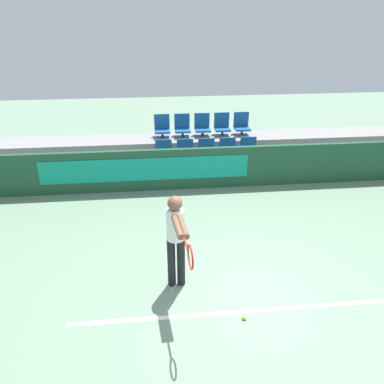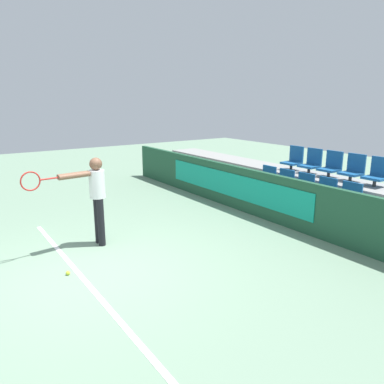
{
  "view_description": "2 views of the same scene",
  "coord_description": "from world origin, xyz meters",
  "px_view_note": "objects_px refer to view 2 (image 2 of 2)",
  "views": [
    {
      "loc": [
        -1.35,
        -4.35,
        4.15
      ],
      "look_at": [
        -0.67,
        2.21,
        0.88
      ],
      "focal_mm": 35.0,
      "sensor_mm": 36.0,
      "label": 1
    },
    {
      "loc": [
        5.31,
        -1.75,
        2.66
      ],
      "look_at": [
        -0.47,
        2.21,
        0.9
      ],
      "focal_mm": 35.0,
      "sensor_mm": 36.0,
      "label": 2
    }
  ],
  "objects_px": {
    "stadium_chair_2": "(303,189)",
    "stadium_chair_8": "(353,169)",
    "stadium_chair_0": "(266,180)",
    "stadium_chair_4": "(348,199)",
    "stadium_chair_9": "(378,173)",
    "tennis_player": "(94,193)",
    "stadium_chair_6": "(311,162)",
    "tennis_ball": "(68,273)",
    "stadium_chair_3": "(324,194)",
    "stadium_chair_7": "(331,166)",
    "stadium_chair_5": "(294,159)",
    "stadium_chair_1": "(283,184)"
  },
  "relations": [
    {
      "from": "stadium_chair_5",
      "to": "stadium_chair_6",
      "type": "xyz_separation_m",
      "value": [
        0.57,
        0.0,
        0.0
      ]
    },
    {
      "from": "stadium_chair_6",
      "to": "stadium_chair_8",
      "type": "xyz_separation_m",
      "value": [
        1.13,
        0.0,
        0.0
      ]
    },
    {
      "from": "stadium_chair_6",
      "to": "tennis_player",
      "type": "relative_size",
      "value": 0.38
    },
    {
      "from": "stadium_chair_0",
      "to": "stadium_chair_1",
      "type": "bearing_deg",
      "value": 0.0
    },
    {
      "from": "stadium_chair_2",
      "to": "stadium_chair_8",
      "type": "height_order",
      "value": "stadium_chair_8"
    },
    {
      "from": "stadium_chair_8",
      "to": "stadium_chair_4",
      "type": "bearing_deg",
      "value": -59.6
    },
    {
      "from": "stadium_chair_8",
      "to": "tennis_ball",
      "type": "relative_size",
      "value": 9.32
    },
    {
      "from": "stadium_chair_0",
      "to": "stadium_chair_2",
      "type": "xyz_separation_m",
      "value": [
        1.13,
        0.0,
        0.0
      ]
    },
    {
      "from": "stadium_chair_3",
      "to": "tennis_ball",
      "type": "relative_size",
      "value": 9.32
    },
    {
      "from": "tennis_player",
      "to": "stadium_chair_5",
      "type": "bearing_deg",
      "value": 84.49
    },
    {
      "from": "stadium_chair_8",
      "to": "stadium_chair_5",
      "type": "bearing_deg",
      "value": 180.0
    },
    {
      "from": "stadium_chair_6",
      "to": "stadium_chair_3",
      "type": "bearing_deg",
      "value": -40.44
    },
    {
      "from": "stadium_chair_2",
      "to": "stadium_chair_8",
      "type": "xyz_separation_m",
      "value": [
        0.57,
        0.97,
        0.43
      ]
    },
    {
      "from": "stadium_chair_4",
      "to": "stadium_chair_8",
      "type": "relative_size",
      "value": 1.0
    },
    {
      "from": "stadium_chair_4",
      "to": "stadium_chair_5",
      "type": "xyz_separation_m",
      "value": [
        -2.27,
        0.97,
        0.43
      ]
    },
    {
      "from": "stadium_chair_3",
      "to": "stadium_chair_5",
      "type": "xyz_separation_m",
      "value": [
        -1.7,
        0.97,
        0.43
      ]
    },
    {
      "from": "stadium_chair_7",
      "to": "stadium_chair_9",
      "type": "height_order",
      "value": "same"
    },
    {
      "from": "stadium_chair_4",
      "to": "stadium_chair_7",
      "type": "xyz_separation_m",
      "value": [
        -1.13,
        0.97,
        0.43
      ]
    },
    {
      "from": "stadium_chair_9",
      "to": "tennis_ball",
      "type": "distance_m",
      "value": 6.43
    },
    {
      "from": "tennis_player",
      "to": "stadium_chair_3",
      "type": "bearing_deg",
      "value": 63.43
    },
    {
      "from": "stadium_chair_6",
      "to": "stadium_chair_9",
      "type": "distance_m",
      "value": 1.7
    },
    {
      "from": "stadium_chair_3",
      "to": "stadium_chair_5",
      "type": "bearing_deg",
      "value": 150.4
    },
    {
      "from": "stadium_chair_9",
      "to": "stadium_chair_0",
      "type": "bearing_deg",
      "value": -156.92
    },
    {
      "from": "stadium_chair_8",
      "to": "stadium_chair_9",
      "type": "relative_size",
      "value": 1.0
    },
    {
      "from": "stadium_chair_9",
      "to": "tennis_player",
      "type": "distance_m",
      "value": 5.83
    },
    {
      "from": "stadium_chair_5",
      "to": "stadium_chair_8",
      "type": "bearing_deg",
      "value": 0.0
    },
    {
      "from": "stadium_chair_4",
      "to": "stadium_chair_6",
      "type": "distance_m",
      "value": 2.0
    },
    {
      "from": "stadium_chair_0",
      "to": "stadium_chair_4",
      "type": "xyz_separation_m",
      "value": [
        2.27,
        0.0,
        0.0
      ]
    },
    {
      "from": "stadium_chair_4",
      "to": "stadium_chair_9",
      "type": "distance_m",
      "value": 1.06
    },
    {
      "from": "stadium_chair_3",
      "to": "tennis_player",
      "type": "xyz_separation_m",
      "value": [
        -1.66,
        -4.42,
        0.3
      ]
    },
    {
      "from": "stadium_chair_3",
      "to": "stadium_chair_7",
      "type": "height_order",
      "value": "stadium_chair_7"
    },
    {
      "from": "stadium_chair_0",
      "to": "stadium_chair_9",
      "type": "bearing_deg",
      "value": 23.08
    },
    {
      "from": "tennis_player",
      "to": "stadium_chair_2",
      "type": "bearing_deg",
      "value": 70.14
    },
    {
      "from": "stadium_chair_3",
      "to": "stadium_chair_4",
      "type": "distance_m",
      "value": 0.57
    },
    {
      "from": "tennis_player",
      "to": "stadium_chair_6",
      "type": "bearing_deg",
      "value": 78.47
    },
    {
      "from": "stadium_chair_6",
      "to": "tennis_ball",
      "type": "height_order",
      "value": "stadium_chair_6"
    },
    {
      "from": "stadium_chair_3",
      "to": "stadium_chair_9",
      "type": "distance_m",
      "value": 1.2
    },
    {
      "from": "stadium_chair_5",
      "to": "stadium_chair_2",
      "type": "bearing_deg",
      "value": -40.44
    },
    {
      "from": "stadium_chair_6",
      "to": "stadium_chair_9",
      "type": "xyz_separation_m",
      "value": [
        1.7,
        0.0,
        0.0
      ]
    },
    {
      "from": "tennis_ball",
      "to": "stadium_chair_6",
      "type": "bearing_deg",
      "value": 93.76
    },
    {
      "from": "stadium_chair_0",
      "to": "stadium_chair_6",
      "type": "xyz_separation_m",
      "value": [
        0.57,
        0.97,
        0.43
      ]
    },
    {
      "from": "stadium_chair_1",
      "to": "stadium_chair_9",
      "type": "height_order",
      "value": "stadium_chair_9"
    },
    {
      "from": "stadium_chair_4",
      "to": "stadium_chair_7",
      "type": "distance_m",
      "value": 1.55
    },
    {
      "from": "stadium_chair_4",
      "to": "stadium_chair_8",
      "type": "distance_m",
      "value": 1.2
    },
    {
      "from": "stadium_chair_3",
      "to": "stadium_chair_8",
      "type": "distance_m",
      "value": 1.06
    },
    {
      "from": "stadium_chair_7",
      "to": "tennis_player",
      "type": "bearing_deg",
      "value": -101.48
    },
    {
      "from": "stadium_chair_1",
      "to": "tennis_player",
      "type": "distance_m",
      "value": 4.46
    },
    {
      "from": "stadium_chair_5",
      "to": "stadium_chair_6",
      "type": "bearing_deg",
      "value": 0.0
    },
    {
      "from": "stadium_chair_4",
      "to": "stadium_chair_2",
      "type": "bearing_deg",
      "value": 180.0
    },
    {
      "from": "stadium_chair_2",
      "to": "stadium_chair_9",
      "type": "height_order",
      "value": "stadium_chair_9"
    }
  ]
}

